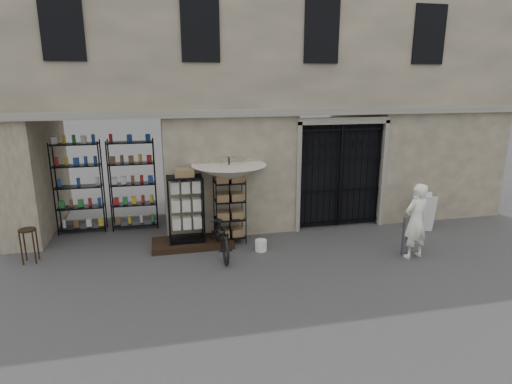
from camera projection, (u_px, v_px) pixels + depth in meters
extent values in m
plane|color=black|center=(303.00, 262.00, 9.81)|extent=(80.00, 80.00, 0.00)
cube|color=tan|center=(263.00, 64.00, 12.44)|extent=(14.00, 4.00, 9.00)
cube|color=black|center=(105.00, 181.00, 11.10)|extent=(3.00, 1.70, 3.00)
cube|color=black|center=(106.00, 186.00, 11.63)|extent=(2.70, 0.50, 2.50)
cube|color=black|center=(338.00, 174.00, 11.95)|extent=(2.50, 0.06, 3.00)
cube|color=black|center=(340.00, 177.00, 11.81)|extent=(0.05, 0.05, 2.80)
cube|color=black|center=(193.00, 243.00, 10.74)|extent=(2.00, 0.90, 0.15)
cube|color=black|center=(187.00, 239.00, 10.69)|extent=(0.92, 0.68, 0.09)
cube|color=silver|center=(189.00, 212.00, 10.27)|extent=(0.75, 0.19, 1.54)
cube|color=silver|center=(186.00, 213.00, 10.52)|extent=(0.76, 0.52, 1.28)
cube|color=olive|center=(184.00, 175.00, 10.27)|extent=(0.53, 0.45, 0.18)
cube|color=black|center=(230.00, 211.00, 10.82)|extent=(0.82, 0.66, 1.68)
cube|color=olive|center=(230.00, 213.00, 10.83)|extent=(0.70, 0.53, 1.26)
cylinder|color=black|center=(230.00, 200.00, 10.82)|extent=(0.05, 0.05, 2.22)
imported|color=beige|center=(229.00, 168.00, 10.61)|extent=(2.10, 2.12, 1.49)
cylinder|color=silver|center=(261.00, 245.00, 10.43)|extent=(0.29, 0.29, 0.27)
imported|color=black|center=(222.00, 253.00, 10.29)|extent=(0.69, 1.04, 1.97)
cylinder|color=black|center=(27.00, 230.00, 9.60)|extent=(0.46, 0.46, 0.04)
cube|color=black|center=(29.00, 246.00, 9.70)|extent=(0.35, 0.35, 0.78)
cylinder|color=slate|center=(406.00, 236.00, 10.13)|extent=(0.21, 0.21, 0.92)
imported|color=white|center=(412.00, 257.00, 10.10)|extent=(1.01, 1.88, 0.43)
cube|color=silver|center=(425.00, 214.00, 11.54)|extent=(0.54, 0.39, 1.03)
cube|color=silver|center=(422.00, 211.00, 11.85)|extent=(0.54, 0.39, 1.03)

